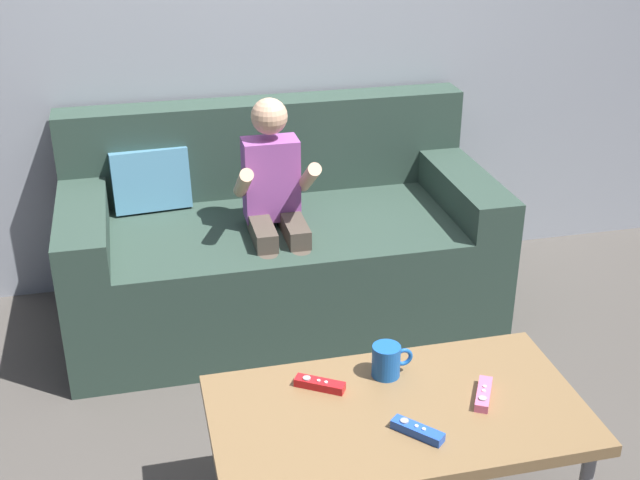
# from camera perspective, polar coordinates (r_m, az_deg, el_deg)

# --- Properties ---
(couch) EXTENTS (1.66, 0.80, 0.82)m
(couch) POSITION_cam_1_polar(r_m,az_deg,el_deg) (3.35, -2.93, -0.40)
(couch) COLOR #2D4238
(couch) RESTS_ON ground
(person_seated_on_couch) EXTENTS (0.29, 0.36, 0.93)m
(person_seated_on_couch) POSITION_cam_1_polar(r_m,az_deg,el_deg) (3.09, -3.06, 2.27)
(person_seated_on_couch) COLOR #4C4238
(person_seated_on_couch) RESTS_ON ground
(coffee_table) EXTENTS (1.00, 0.54, 0.41)m
(coffee_table) POSITION_cam_1_polar(r_m,az_deg,el_deg) (2.28, 5.33, -12.17)
(coffee_table) COLOR brown
(coffee_table) RESTS_ON ground
(game_remote_pink_near_edge) EXTENTS (0.10, 0.14, 0.03)m
(game_remote_pink_near_edge) POSITION_cam_1_polar(r_m,az_deg,el_deg) (2.32, 11.15, -10.33)
(game_remote_pink_near_edge) COLOR pink
(game_remote_pink_near_edge) RESTS_ON coffee_table
(game_remote_red_center) EXTENTS (0.14, 0.10, 0.03)m
(game_remote_red_center) POSITION_cam_1_polar(r_m,az_deg,el_deg) (2.31, -0.01, -9.90)
(game_remote_red_center) COLOR red
(game_remote_red_center) RESTS_ON coffee_table
(game_remote_blue_far_corner) EXTENTS (0.12, 0.13, 0.03)m
(game_remote_blue_far_corner) POSITION_cam_1_polar(r_m,az_deg,el_deg) (2.17, 6.68, -12.84)
(game_remote_blue_far_corner) COLOR blue
(game_remote_blue_far_corner) RESTS_ON coffee_table
(coffee_mug) EXTENTS (0.12, 0.08, 0.09)m
(coffee_mug) POSITION_cam_1_polar(r_m,az_deg,el_deg) (2.35, 4.62, -8.24)
(coffee_mug) COLOR #1959B2
(coffee_mug) RESTS_ON coffee_table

